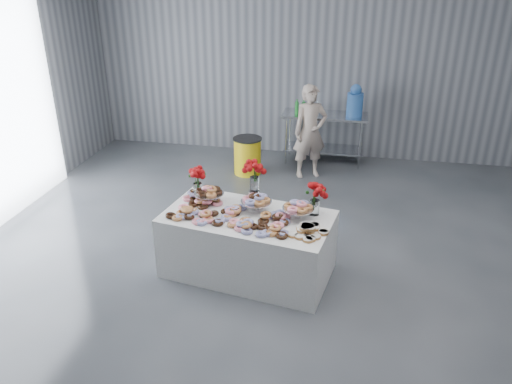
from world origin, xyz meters
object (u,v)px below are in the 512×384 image
(display_table, at_px, (248,244))
(person, at_px, (310,132))
(trash_barrel, at_px, (247,156))
(water_jug, at_px, (355,102))
(prep_table, at_px, (324,129))

(display_table, bearing_deg, person, 82.35)
(trash_barrel, bearing_deg, water_jug, 24.87)
(display_table, bearing_deg, trash_barrel, 102.12)
(display_table, relative_size, trash_barrel, 2.97)
(display_table, relative_size, prep_table, 1.27)
(water_jug, distance_m, person, 1.05)
(prep_table, xyz_separation_m, water_jug, (0.50, -0.00, 0.53))
(trash_barrel, bearing_deg, person, 5.71)
(person, bearing_deg, prep_table, 50.59)
(display_table, distance_m, person, 3.12)
(display_table, distance_m, trash_barrel, 3.03)
(water_jug, bearing_deg, trash_barrel, -155.13)
(person, distance_m, trash_barrel, 1.15)
(display_table, bearing_deg, prep_table, 80.85)
(person, xyz_separation_m, trash_barrel, (-1.05, -0.10, -0.46))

